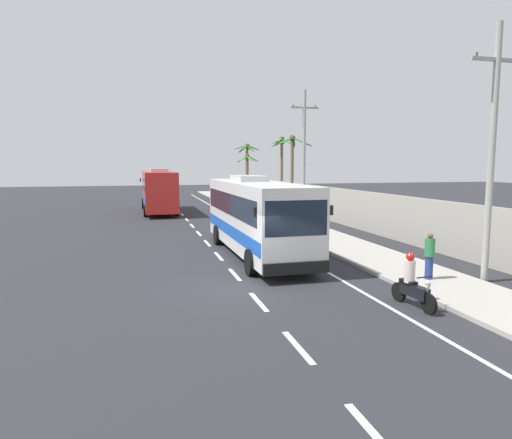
% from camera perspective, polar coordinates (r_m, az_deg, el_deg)
% --- Properties ---
extents(ground_plane, '(160.00, 160.00, 0.00)m').
position_cam_1_polar(ground_plane, '(16.06, -1.19, -8.58)').
color(ground_plane, '#28282D').
extents(sidewalk_kerb, '(3.20, 90.00, 0.14)m').
position_cam_1_polar(sidewalk_kerb, '(27.44, 7.90, -1.99)').
color(sidewalk_kerb, '#A8A399').
rests_on(sidewalk_kerb, ground).
extents(lane_markings, '(3.83, 71.77, 0.01)m').
position_cam_1_polar(lane_markings, '(30.87, -3.52, -1.07)').
color(lane_markings, white).
rests_on(lane_markings, ground).
extents(boundary_wall, '(0.24, 60.00, 2.55)m').
position_cam_1_polar(boundary_wall, '(32.46, 11.47, 1.46)').
color(boundary_wall, '#9E998E').
rests_on(boundary_wall, ground).
extents(coach_bus_foreground, '(3.04, 11.11, 3.73)m').
position_cam_1_polar(coach_bus_foreground, '(21.49, 0.00, 0.65)').
color(coach_bus_foreground, silver).
rests_on(coach_bus_foreground, ground).
extents(coach_bus_far_lane, '(3.06, 10.88, 3.92)m').
position_cam_1_polar(coach_bus_far_lane, '(41.44, -12.07, 3.66)').
color(coach_bus_far_lane, red).
rests_on(coach_bus_far_lane, ground).
extents(motorcycle_beside_bus, '(0.56, 1.96, 1.65)m').
position_cam_1_polar(motorcycle_beside_bus, '(14.66, 18.94, -7.77)').
color(motorcycle_beside_bus, black).
rests_on(motorcycle_beside_bus, ground).
extents(motorcycle_trailing, '(0.56, 1.96, 1.65)m').
position_cam_1_polar(motorcycle_trailing, '(30.24, -0.53, 0.05)').
color(motorcycle_trailing, black).
rests_on(motorcycle_trailing, ground).
extents(pedestrian_near_kerb, '(0.36, 0.36, 1.57)m').
position_cam_1_polar(pedestrian_near_kerb, '(29.65, 6.21, 0.43)').
color(pedestrian_near_kerb, gold).
rests_on(pedestrian_near_kerb, sidewalk_kerb).
extents(pedestrian_midwalk, '(0.36, 0.36, 1.69)m').
position_cam_1_polar(pedestrian_midwalk, '(17.72, 20.86, -4.18)').
color(pedestrian_midwalk, navy).
rests_on(pedestrian_midwalk, sidewalk_kerb).
extents(utility_pole_nearest, '(2.13, 0.24, 9.17)m').
position_cam_1_polar(utility_pole_nearest, '(18.37, 27.38, 7.67)').
color(utility_pole_nearest, '#9E9E99').
rests_on(utility_pole_nearest, ground).
extents(utility_pole_mid, '(2.17, 0.24, 9.72)m').
position_cam_1_polar(utility_pole_mid, '(34.46, 6.01, 8.17)').
color(utility_pole_mid, '#9E9E99').
rests_on(utility_pole_mid, ground).
extents(palm_nearest, '(3.21, 2.95, 6.77)m').
position_cam_1_polar(palm_nearest, '(55.32, -1.13, 7.40)').
color(palm_nearest, brown).
rests_on(palm_nearest, ground).
extents(palm_second, '(2.46, 2.79, 5.43)m').
position_cam_1_polar(palm_second, '(50.33, -1.13, 6.19)').
color(palm_second, brown).
rests_on(palm_second, ground).
extents(palm_third, '(3.49, 3.46, 6.76)m').
position_cam_1_polar(palm_third, '(39.35, 4.57, 7.78)').
color(palm_third, brown).
rests_on(palm_third, ground).
extents(palm_fourth, '(2.61, 2.47, 7.16)m').
position_cam_1_polar(palm_fourth, '(47.94, 3.23, 7.82)').
color(palm_fourth, brown).
rests_on(palm_fourth, ground).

